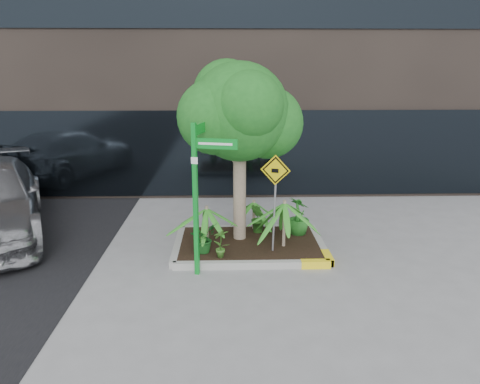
{
  "coord_description": "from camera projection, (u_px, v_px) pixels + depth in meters",
  "views": [
    {
      "loc": [
        -0.29,
        -9.53,
        3.96
      ],
      "look_at": [
        -0.01,
        0.2,
        1.34
      ],
      "focal_mm": 35.0,
      "sensor_mm": 36.0,
      "label": 1
    }
  ],
  "objects": [
    {
      "name": "palm_front",
      "position": [
        285.0,
        203.0,
        10.01
      ],
      "size": [
        1.18,
        1.18,
        1.31
      ],
      "color": "tan",
      "rests_on": "ground"
    },
    {
      "name": "cattle_sign",
      "position": [
        275.0,
        187.0,
        9.7
      ],
      "size": [
        0.6,
        0.26,
        2.07
      ],
      "rotation": [
        0.0,
        0.0,
        -0.35
      ],
      "color": "slate",
      "rests_on": "ground"
    },
    {
      "name": "ground",
      "position": [
        241.0,
        253.0,
        10.24
      ],
      "size": [
        80.0,
        80.0,
        0.0
      ],
      "primitive_type": "plane",
      "color": "gray",
      "rests_on": "ground"
    },
    {
      "name": "street_sign_post",
      "position": [
        199.0,
        183.0,
        8.8
      ],
      "size": [
        0.86,
        1.01,
        2.98
      ],
      "rotation": [
        0.0,
        0.0,
        -0.25
      ],
      "color": "#0D9127",
      "rests_on": "ground"
    },
    {
      "name": "tree",
      "position": [
        239.0,
        112.0,
        10.02
      ],
      "size": [
        2.75,
        2.44,
        4.13
      ],
      "color": "tan",
      "rests_on": "ground"
    },
    {
      "name": "planter",
      "position": [
        251.0,
        244.0,
        10.49
      ],
      "size": [
        3.35,
        2.36,
        0.15
      ],
      "color": "#9E9E99",
      "rests_on": "ground"
    },
    {
      "name": "shrub_d",
      "position": [
        258.0,
        218.0,
        10.98
      ],
      "size": [
        0.46,
        0.46,
        0.72
      ],
      "primitive_type": "imported",
      "rotation": [
        0.0,
        0.0,
        4.9
      ],
      "color": "#235719",
      "rests_on": "planter"
    },
    {
      "name": "palm_back",
      "position": [
        254.0,
        202.0,
        11.2
      ],
      "size": [
        0.8,
        0.8,
        0.89
      ],
      "color": "tan",
      "rests_on": "ground"
    },
    {
      "name": "shrub_c",
      "position": [
        221.0,
        243.0,
        9.58
      ],
      "size": [
        0.44,
        0.44,
        0.63
      ],
      "primitive_type": "imported",
      "rotation": [
        0.0,
        0.0,
        3.61
      ],
      "color": "#376D21",
      "rests_on": "planter"
    },
    {
      "name": "palm_left",
      "position": [
        207.0,
        209.0,
        10.09
      ],
      "size": [
        1.01,
        1.01,
        1.12
      ],
      "color": "tan",
      "rests_on": "ground"
    },
    {
      "name": "shrub_b",
      "position": [
        299.0,
        216.0,
        10.89
      ],
      "size": [
        0.69,
        0.69,
        0.89
      ],
      "primitive_type": "imported",
      "rotation": [
        0.0,
        0.0,
        2.2
      ],
      "color": "#247122",
      "rests_on": "planter"
    },
    {
      "name": "shrub_a",
      "position": [
        203.0,
        238.0,
        9.85
      ],
      "size": [
        0.78,
        0.78,
        0.63
      ],
      "primitive_type": "imported",
      "rotation": [
        0.0,
        0.0,
        0.99
      ],
      "color": "#164E1A",
      "rests_on": "planter"
    }
  ]
}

